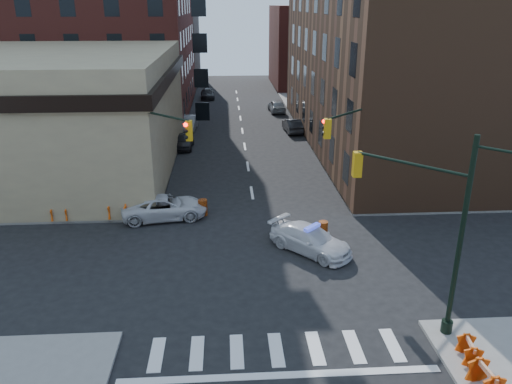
{
  "coord_description": "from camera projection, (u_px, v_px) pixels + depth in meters",
  "views": [
    {
      "loc": [
        -1.74,
        -22.29,
        12.32
      ],
      "look_at": [
        -0.07,
        4.35,
        2.2
      ],
      "focal_mm": 35.0,
      "sensor_mm": 36.0,
      "label": 1
    }
  ],
  "objects": [
    {
      "name": "barrel_bank",
      "position": [
        203.0,
        207.0,
        30.81
      ],
      "size": [
        0.62,
        0.62,
        1.01
      ],
      "primitive_type": "cylinder",
      "rotation": [
        0.0,
        0.0,
        -0.1
      ],
      "color": "#E54D0A",
      "rests_on": "ground"
    },
    {
      "name": "pedestrian_b",
      "position": [
        107.0,
        201.0,
        30.71
      ],
      "size": [
        0.82,
        0.68,
        1.55
      ],
      "primitive_type": "imported",
      "rotation": [
        0.0,
        0.0,
        -0.13
      ],
      "color": "black",
      "rests_on": "sidewalk_nw"
    },
    {
      "name": "police_car",
      "position": [
        310.0,
        240.0,
        26.21
      ],
      "size": [
        4.62,
        4.71,
        1.36
      ],
      "primitive_type": "imported",
      "rotation": [
        0.0,
        0.0,
        0.76
      ],
      "color": "silver",
      "rests_on": "ground"
    },
    {
      "name": "parked_car_wnear",
      "position": [
        184.0,
        141.0,
        45.01
      ],
      "size": [
        1.71,
        3.95,
        1.33
      ],
      "primitive_type": "imported",
      "rotation": [
        0.0,
        0.0,
        -0.04
      ],
      "color": "black",
      "rests_on": "ground"
    },
    {
      "name": "signal_pole_ne",
      "position": [
        356.0,
        149.0,
        29.07
      ],
      "size": [
        3.67,
        3.58,
        8.0
      ],
      "rotation": [
        0.0,
        0.0,
        -2.36
      ],
      "color": "black",
      "rests_on": "sidewalk_ne"
    },
    {
      "name": "filler_ne",
      "position": [
        324.0,
        46.0,
        78.09
      ],
      "size": [
        16.0,
        16.0,
        12.0
      ],
      "primitive_type": "cube",
      "color": "maroon",
      "rests_on": "ground"
    },
    {
      "name": "pickup",
      "position": [
        164.0,
        207.0,
        30.31
      ],
      "size": [
        5.41,
        3.11,
        1.42
      ],
      "primitive_type": "imported",
      "rotation": [
        0.0,
        0.0,
        1.72
      ],
      "color": "silver",
      "rests_on": "ground"
    },
    {
      "name": "barricade_se_b",
      "position": [
        485.0,
        379.0,
        16.59
      ],
      "size": [
        0.71,
        1.27,
        0.91
      ],
      "primitive_type": null,
      "rotation": [
        0.0,
        0.0,
        1.66
      ],
      "color": "#E8570A",
      "rests_on": "sidewalk_se"
    },
    {
      "name": "sidewalk_ne",
      "position": [
        441.0,
        117.0,
        57.15
      ],
      "size": [
        34.0,
        54.5,
        0.15
      ],
      "primitive_type": "cube",
      "color": "gray",
      "rests_on": "ground"
    },
    {
      "name": "pedestrian_a",
      "position": [
        111.0,
        189.0,
        32.08
      ],
      "size": [
        0.86,
        0.78,
        1.96
      ],
      "primitive_type": "imported",
      "rotation": [
        0.0,
        0.0,
        -0.56
      ],
      "color": "black",
      "rests_on": "sidewalk_nw"
    },
    {
      "name": "barricade_nw_a",
      "position": [
        119.0,
        211.0,
        29.88
      ],
      "size": [
        1.4,
        0.85,
        0.98
      ],
      "primitive_type": null,
      "rotation": [
        0.0,
        0.0,
        -0.16
      ],
      "color": "red",
      "rests_on": "sidewalk_nw"
    },
    {
      "name": "parked_car_efar",
      "position": [
        277.0,
        106.0,
        60.05
      ],
      "size": [
        2.02,
        4.44,
        1.48
      ],
      "primitive_type": "imported",
      "rotation": [
        0.0,
        0.0,
        3.21
      ],
      "color": "#92969A",
      "rests_on": "ground"
    },
    {
      "name": "commercial_row_ne",
      "position": [
        389.0,
        67.0,
        44.55
      ],
      "size": [
        14.0,
        34.0,
        14.0
      ],
      "primitive_type": "cube",
      "color": "#543421",
      "rests_on": "ground"
    },
    {
      "name": "parked_car_wdeep",
      "position": [
        208.0,
        94.0,
        68.57
      ],
      "size": [
        2.06,
        4.6,
        1.31
      ],
      "primitive_type": "imported",
      "rotation": [
        0.0,
        0.0,
        0.05
      ],
      "color": "black",
      "rests_on": "ground"
    },
    {
      "name": "tree_ne_far",
      "position": [
        306.0,
        87.0,
        56.2
      ],
      "size": [
        3.0,
        3.0,
        4.85
      ],
      "color": "black",
      "rests_on": "sidewalk_ne"
    },
    {
      "name": "parked_car_wfar",
      "position": [
        189.0,
        123.0,
        51.74
      ],
      "size": [
        1.79,
        4.38,
        1.41
      ],
      "primitive_type": "imported",
      "rotation": [
        0.0,
        0.0,
        -0.07
      ],
      "color": "gray",
      "rests_on": "ground"
    },
    {
      "name": "sidewalk_nw",
      "position": [
        31.0,
        123.0,
        54.46
      ],
      "size": [
        34.0,
        54.5,
        0.15
      ],
      "primitive_type": "cube",
      "color": "gray",
      "rests_on": "ground"
    },
    {
      "name": "barrel_road",
      "position": [
        323.0,
        229.0,
        27.91
      ],
      "size": [
        0.69,
        0.69,
        0.94
      ],
      "primitive_type": "cylinder",
      "rotation": [
        0.0,
        0.0,
        -0.4
      ],
      "color": "#D8420A",
      "rests_on": "ground"
    },
    {
      "name": "ground",
      "position": [
        263.0,
        263.0,
        25.27
      ],
      "size": [
        140.0,
        140.0,
        0.0
      ],
      "primitive_type": "plane",
      "color": "black",
      "rests_on": "ground"
    },
    {
      "name": "filler_nw",
      "position": [
        134.0,
        32.0,
        79.35
      ],
      "size": [
        20.0,
        18.0,
        16.0
      ],
      "primitive_type": "cube",
      "color": "brown",
      "rests_on": "ground"
    },
    {
      "name": "signal_pole_nw",
      "position": [
        154.0,
        153.0,
        28.37
      ],
      "size": [
        3.58,
        3.67,
        8.0
      ],
      "rotation": [
        0.0,
        0.0,
        -0.79
      ],
      "color": "black",
      "rests_on": "sidewalk_nw"
    },
    {
      "name": "barricade_nw_b",
      "position": [
        60.0,
        214.0,
        29.7
      ],
      "size": [
        1.13,
        0.58,
        0.84
      ],
      "primitive_type": null,
      "rotation": [
        0.0,
        0.0,
        0.02
      ],
      "color": "orange",
      "rests_on": "sidewalk_nw"
    },
    {
      "name": "parked_car_enear",
      "position": [
        292.0,
        125.0,
        50.66
      ],
      "size": [
        1.77,
        4.26,
        1.37
      ],
      "primitive_type": "imported",
      "rotation": [
        0.0,
        0.0,
        3.22
      ],
      "color": "black",
      "rests_on": "ground"
    },
    {
      "name": "barricade_se_a",
      "position": [
        469.0,
        351.0,
        18.05
      ],
      "size": [
        0.66,
        1.12,
        0.79
      ],
      "primitive_type": null,
      "rotation": [
        0.0,
        0.0,
        1.44
      ],
      "color": "red",
      "rests_on": "sidewalk_se"
    },
    {
      "name": "apartment_block",
      "position": [
        77.0,
        6.0,
        57.26
      ],
      "size": [
        25.0,
        25.0,
        24.0
      ],
      "primitive_type": "cube",
      "color": "maroon",
      "rests_on": "ground"
    },
    {
      "name": "tree_ne_near",
      "position": [
        319.0,
        100.0,
        48.74
      ],
      "size": [
        3.0,
        3.0,
        4.85
      ],
      "color": "black",
      "rests_on": "sidewalk_ne"
    },
    {
      "name": "pedestrian_c",
      "position": [
        55.0,
        189.0,
        32.55
      ],
      "size": [
        1.02,
        0.85,
        1.63
      ],
      "primitive_type": "imported",
      "rotation": [
        0.0,
        0.0,
        0.56
      ],
      "color": "#1F232F",
      "rests_on": "sidewalk_nw"
    },
    {
      "name": "signal_pole_se",
      "position": [
        433.0,
        221.0,
        18.84
      ],
      "size": [
        5.4,
        5.27,
        8.0
      ],
      "rotation": [
        0.0,
        0.0,
        2.36
      ],
      "color": "black",
      "rests_on": "sidewalk_se"
    },
    {
      "name": "bank_building",
      "position": [
        25.0,
        113.0,
        38.08
      ],
      "size": [
        22.0,
        22.0,
        9.0
      ],
      "primitive_type": "cube",
      "color": "tan",
      "rests_on": "ground"
    }
  ]
}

